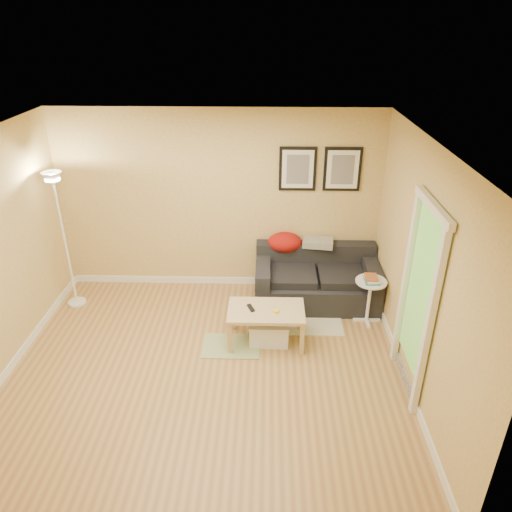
{
  "coord_description": "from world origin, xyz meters",
  "views": [
    {
      "loc": [
        0.69,
        -4.28,
        3.66
      ],
      "look_at": [
        0.55,
        0.85,
        1.05
      ],
      "focal_mm": 33.51,
      "sensor_mm": 36.0,
      "label": 1
    }
  ],
  "objects_px": {
    "sofa": "(317,278)",
    "coffee_table": "(266,325)",
    "book_stack": "(372,279)",
    "storage_bin": "(269,331)",
    "side_table": "(369,301)",
    "floor_lamp": "(66,245)"
  },
  "relations": [
    {
      "from": "side_table",
      "to": "sofa",
      "type": "bearing_deg",
      "value": 142.95
    },
    {
      "from": "sofa",
      "to": "coffee_table",
      "type": "xyz_separation_m",
      "value": [
        -0.7,
        -0.95,
        -0.14
      ]
    },
    {
      "from": "storage_bin",
      "to": "side_table",
      "type": "height_order",
      "value": "side_table"
    },
    {
      "from": "coffee_table",
      "to": "side_table",
      "type": "relative_size",
      "value": 1.51
    },
    {
      "from": "storage_bin",
      "to": "book_stack",
      "type": "xyz_separation_m",
      "value": [
        1.3,
        0.47,
        0.5
      ]
    },
    {
      "from": "storage_bin",
      "to": "coffee_table",
      "type": "bearing_deg",
      "value": 167.37
    },
    {
      "from": "storage_bin",
      "to": "side_table",
      "type": "relative_size",
      "value": 0.8
    },
    {
      "from": "sofa",
      "to": "floor_lamp",
      "type": "distance_m",
      "value": 3.43
    },
    {
      "from": "coffee_table",
      "to": "storage_bin",
      "type": "relative_size",
      "value": 1.9
    },
    {
      "from": "sofa",
      "to": "coffee_table",
      "type": "bearing_deg",
      "value": -126.26
    },
    {
      "from": "book_stack",
      "to": "sofa",
      "type": "bearing_deg",
      "value": 162.95
    },
    {
      "from": "floor_lamp",
      "to": "storage_bin",
      "type": "bearing_deg",
      "value": -16.56
    },
    {
      "from": "sofa",
      "to": "book_stack",
      "type": "xyz_separation_m",
      "value": [
        0.64,
        -0.5,
        0.28
      ]
    },
    {
      "from": "coffee_table",
      "to": "storage_bin",
      "type": "xyz_separation_m",
      "value": [
        0.04,
        -0.01,
        -0.08
      ]
    },
    {
      "from": "sofa",
      "to": "floor_lamp",
      "type": "height_order",
      "value": "floor_lamp"
    },
    {
      "from": "sofa",
      "to": "storage_bin",
      "type": "height_order",
      "value": "sofa"
    },
    {
      "from": "book_stack",
      "to": "floor_lamp",
      "type": "distance_m",
      "value": 4.04
    },
    {
      "from": "sofa",
      "to": "storage_bin",
      "type": "xyz_separation_m",
      "value": [
        -0.66,
        -0.96,
        -0.22
      ]
    },
    {
      "from": "coffee_table",
      "to": "storage_bin",
      "type": "bearing_deg",
      "value": 7.79
    },
    {
      "from": "sofa",
      "to": "coffee_table",
      "type": "relative_size",
      "value": 1.83
    },
    {
      "from": "book_stack",
      "to": "storage_bin",
      "type": "bearing_deg",
      "value": -139.31
    },
    {
      "from": "sofa",
      "to": "book_stack",
      "type": "bearing_deg",
      "value": -38.01
    }
  ]
}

